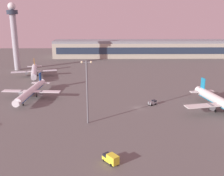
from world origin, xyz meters
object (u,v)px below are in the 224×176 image
at_px(control_tower, 14,33).
at_px(apron_light_east, 87,88).
at_px(cargo_loader, 153,103).
at_px(airplane_taxiway_distant, 224,104).
at_px(airplane_far_stand, 31,91).
at_px(catering_truck, 111,158).
at_px(airplane_terminal_side, 34,71).

xyz_separation_m(control_tower, apron_light_east, (61.88, -103.08, -13.57)).
bearing_deg(cargo_loader, airplane_taxiway_distant, 33.91).
relative_size(airplane_far_stand, catering_truck, 6.67).
height_order(airplane_far_stand, apron_light_east, apron_light_east).
distance_m(control_tower, apron_light_east, 120.99).
height_order(airplane_terminal_side, catering_truck, airplane_terminal_side).
xyz_separation_m(airplane_far_stand, airplane_terminal_side, (-10.99, 48.05, 0.02)).
bearing_deg(airplane_taxiway_distant, cargo_loader, -33.48).
xyz_separation_m(airplane_far_stand, apron_light_east, (32.03, -32.66, 11.00)).
height_order(control_tower, catering_truck, control_tower).
relative_size(airplane_terminal_side, apron_light_east, 1.51).
bearing_deg(cargo_loader, apron_light_east, -88.00).
height_order(airplane_taxiway_distant, airplane_far_stand, airplane_taxiway_distant).
height_order(airplane_terminal_side, apron_light_east, apron_light_east).
bearing_deg(airplane_taxiway_distant, airplane_terminal_side, -46.03).
relative_size(airplane_taxiway_distant, airplane_far_stand, 1.17).
bearing_deg(catering_truck, airplane_terminal_side, 77.00).
bearing_deg(airplane_terminal_side, airplane_taxiway_distant, 131.50).
height_order(airplane_taxiway_distant, catering_truck, airplane_taxiway_distant).
xyz_separation_m(control_tower, catering_truck, (71.03, -133.42, -26.80)).
bearing_deg(airplane_terminal_side, control_tower, -63.66).
relative_size(airplane_far_stand, airplane_terminal_side, 1.01).
relative_size(airplane_terminal_side, catering_truck, 6.62).
bearing_deg(apron_light_east, airplane_taxiway_distant, 9.13).
relative_size(airplane_terminal_side, cargo_loader, 8.62).
height_order(airplane_taxiway_distant, airplane_terminal_side, airplane_taxiway_distant).
bearing_deg(airplane_terminal_side, catering_truck, 101.40).
bearing_deg(cargo_loader, airplane_far_stand, -133.98).
xyz_separation_m(cargo_loader, apron_light_east, (-29.92, -21.67, 13.63)).
xyz_separation_m(catering_truck, apron_light_east, (-9.16, 30.34, 13.23)).
distance_m(control_tower, cargo_loader, 125.68).
height_order(airplane_far_stand, catering_truck, airplane_far_stand).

